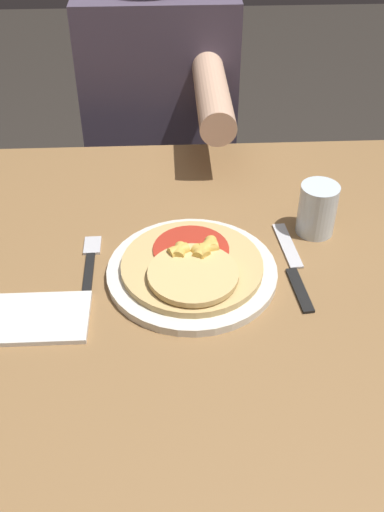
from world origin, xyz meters
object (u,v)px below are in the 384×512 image
plate (192,272)px  person_diner (161,122)px  drinking_glass (317,209)px  knife (293,266)px  pizza (193,265)px  dining_table (202,346)px  fork (90,265)px

plate → person_diner: 0.68m
plate → drinking_glass: (0.22, 0.11, 0.04)m
knife → drinking_glass: bearing=60.4°
knife → person_diner: size_ratio=0.19×
plate → pizza: pizza is taller
dining_table → drinking_glass: 0.30m
dining_table → knife: size_ratio=4.57×
pizza → dining_table: bearing=-72.1°
dining_table → knife: knife is taller
pizza → knife: size_ratio=1.02×
dining_table → pizza: bearing=107.9°
fork → person_diner: person_diner is taller
pizza → person_diner: 0.69m
dining_table → pizza: (-0.01, 0.04, 0.14)m
plate → fork: size_ratio=1.55×
dining_table → plate: 0.13m
dining_table → fork: size_ratio=5.78×
plate → drinking_glass: 0.25m
plate → pizza: (0.00, -0.00, 0.02)m
plate → drinking_glass: size_ratio=2.95×
fork → person_diner: size_ratio=0.15×
dining_table → fork: (-0.18, 0.08, 0.12)m
plate → person_diner: (-0.05, 0.68, -0.07)m
drinking_glass → person_diner: 0.64m
drinking_glass → person_diner: person_diner is taller
pizza → person_diner: person_diner is taller
knife → dining_table: bearing=-158.9°
plate → knife: 0.17m
fork → drinking_glass: 0.40m
pizza → fork: bearing=168.2°
fork → drinking_glass: size_ratio=1.90×
knife → drinking_glass: drinking_glass is taller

